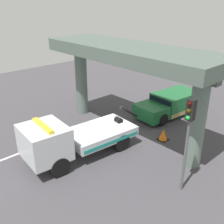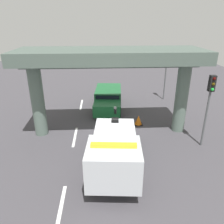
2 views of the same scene
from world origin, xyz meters
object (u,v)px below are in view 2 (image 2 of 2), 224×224
towed_van_green (108,99)px  traffic_light_far (210,96)px  traffic_cone_orange (138,120)px  traffic_light_near (166,68)px  tow_truck_white (114,151)px

towed_van_green → traffic_light_far: bearing=39.3°
traffic_light_far → traffic_cone_orange: 5.42m
traffic_light_near → traffic_cone_orange: bearing=-32.2°
traffic_cone_orange → tow_truck_white: bearing=-22.1°
tow_truck_white → towed_van_green: tow_truck_white is taller
tow_truck_white → traffic_cone_orange: tow_truck_white is taller
towed_van_green → traffic_light_far: size_ratio=1.22×
traffic_light_near → traffic_light_far: traffic_light_far is taller
traffic_light_near → traffic_light_far: 8.50m
towed_van_green → traffic_cone_orange: 4.15m
traffic_cone_orange → towed_van_green: bearing=-149.7°
traffic_light_near → traffic_cone_orange: (5.38, -3.39, -2.77)m
towed_van_green → traffic_cone_orange: bearing=30.3°
towed_van_green → traffic_light_far: traffic_light_far is taller
towed_van_green → traffic_light_near: size_ratio=1.26×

